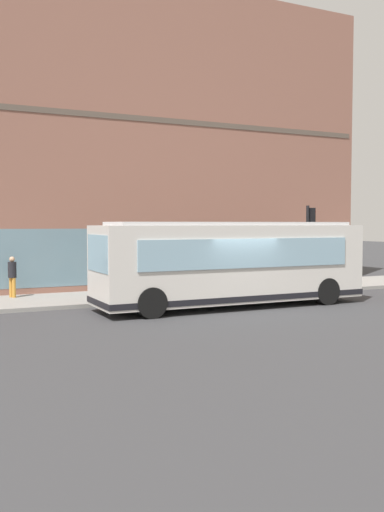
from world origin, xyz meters
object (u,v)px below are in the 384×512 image
(fire_hydrant, at_px, (267,277))
(pedestrian_walking_along_curb, at_px, (178,264))
(pedestrian_near_hydrant, at_px, (246,266))
(traffic_light_near_corner, at_px, (310,231))
(pedestrian_near_building_entrance, at_px, (195,268))
(newspaper_vending_box, at_px, (145,285))
(city_bus_nearside, at_px, (231,264))
(pedestrian_by_light_pole, at_px, (12,274))

(fire_hydrant, distance_m, pedestrian_walking_along_curb, 4.30)
(pedestrian_walking_along_curb, distance_m, pedestrian_near_hydrant, 3.01)
(traffic_light_near_corner, bearing_deg, fire_hydrant, 31.98)
(pedestrian_near_building_entrance, distance_m, newspaper_vending_box, 2.95)
(newspaper_vending_box, bearing_deg, fire_hydrant, -77.13)
(city_bus_nearside, bearing_deg, fire_hydrant, -45.19)
(city_bus_nearside, relative_size, pedestrian_by_light_pole, 6.33)
(pedestrian_near_building_entrance, height_order, pedestrian_by_light_pole, pedestrian_near_building_entrance)
(fire_hydrant, height_order, pedestrian_near_building_entrance, pedestrian_near_building_entrance)
(pedestrian_near_hydrant, bearing_deg, fire_hydrant, -71.48)
(fire_hydrant, height_order, pedestrian_near_hydrant, pedestrian_near_hydrant)
(city_bus_nearside, relative_size, traffic_light_near_corner, 2.75)
(fire_hydrant, distance_m, pedestrian_by_light_pole, 11.33)
(pedestrian_walking_along_curb, height_order, pedestrian_near_hydrant, pedestrian_walking_along_curb)
(pedestrian_walking_along_curb, bearing_deg, traffic_light_near_corner, -114.94)
(pedestrian_near_hydrant, relative_size, pedestrian_by_light_pole, 1.08)
(city_bus_nearside, distance_m, pedestrian_near_building_entrance, 3.97)
(traffic_light_near_corner, height_order, pedestrian_by_light_pole, traffic_light_near_corner)
(traffic_light_near_corner, xyz_separation_m, pedestrian_by_light_pole, (2.34, 12.40, -1.65))
(traffic_light_near_corner, bearing_deg, pedestrian_near_building_entrance, 74.95)
(pedestrian_walking_along_curb, height_order, pedestrian_by_light_pole, pedestrian_walking_along_curb)
(pedestrian_near_hydrant, bearing_deg, pedestrian_by_light_pole, 83.88)
(fire_hydrant, bearing_deg, pedestrian_walking_along_curb, 80.49)
(traffic_light_near_corner, relative_size, newspaper_vending_box, 4.06)
(traffic_light_near_corner, relative_size, pedestrian_near_building_entrance, 2.14)
(pedestrian_near_building_entrance, height_order, newspaper_vending_box, pedestrian_near_building_entrance)
(fire_hydrant, height_order, newspaper_vending_box, newspaper_vending_box)
(pedestrian_walking_along_curb, xyz_separation_m, newspaper_vending_box, (-2.21, 2.42, -0.60))
(city_bus_nearside, height_order, newspaper_vending_box, city_bus_nearside)
(city_bus_nearside, relative_size, newspaper_vending_box, 11.17)
(pedestrian_near_building_entrance, bearing_deg, city_bus_nearside, 173.79)
(pedestrian_walking_along_curb, xyz_separation_m, pedestrian_near_building_entrance, (-1.11, -0.26, -0.07))
(pedestrian_near_hydrant, bearing_deg, city_bus_nearside, 142.70)
(pedestrian_by_light_pole, distance_m, newspaper_vending_box, 5.16)
(pedestrian_near_building_entrance, distance_m, pedestrian_near_hydrant, 2.51)
(city_bus_nearside, xyz_separation_m, pedestrian_near_hydrant, (3.85, -2.93, -0.42))
(pedestrian_walking_along_curb, bearing_deg, pedestrian_by_light_pole, 90.96)
(city_bus_nearside, height_order, pedestrian_walking_along_curb, city_bus_nearside)
(city_bus_nearside, xyz_separation_m, traffic_light_near_corner, (2.57, -5.45, 1.15))
(traffic_light_near_corner, distance_m, pedestrian_near_hydrant, 3.23)
(pedestrian_walking_along_curb, height_order, pedestrian_near_building_entrance, pedestrian_walking_along_curb)
(traffic_light_near_corner, bearing_deg, pedestrian_near_hydrant, 63.06)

